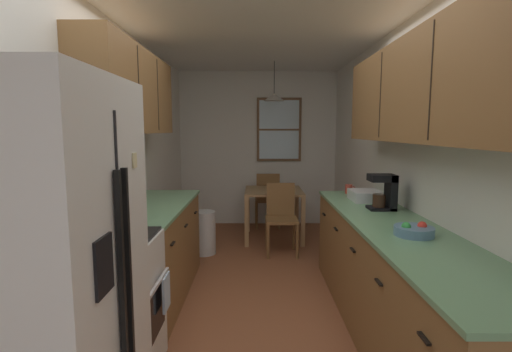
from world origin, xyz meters
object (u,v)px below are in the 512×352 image
at_px(trash_bin, 206,233).
at_px(storage_canister, 129,208).
at_px(dining_chair_far, 269,197).
at_px(fruit_bowl, 416,230).
at_px(coffee_maker, 387,191).
at_px(microwave_over_range, 78,113).
at_px(dish_rack, 367,196).
at_px(stove_range, 107,307).
at_px(refrigerator, 42,291).
at_px(mug_by_coffeemaker, 351,189).
at_px(dining_table, 275,198).
at_px(dining_chair_near, 283,215).

height_order(trash_bin, storage_canister, storage_canister).
distance_m(dining_chair_far, fruit_bowl, 3.73).
bearing_deg(coffee_maker, microwave_over_range, -156.68).
relative_size(microwave_over_range, dish_rack, 1.81).
bearing_deg(coffee_maker, storage_canister, -167.72).
bearing_deg(fruit_bowl, storage_canister, 169.91).
relative_size(stove_range, dining_chair_far, 1.22).
height_order(refrigerator, trash_bin, refrigerator).
height_order(refrigerator, microwave_over_range, microwave_over_range).
bearing_deg(refrigerator, stove_range, 93.33).
height_order(mug_by_coffeemaker, dish_rack, same).
xyz_separation_m(dining_table, dining_chair_near, (0.07, -0.63, -0.11)).
height_order(coffee_maker, mug_by_coffeemaker, coffee_maker).
xyz_separation_m(refrigerator, trash_bin, (0.25, 3.16, -0.63)).
distance_m(dining_table, mug_by_coffeemaker, 1.57).
distance_m(storage_canister, mug_by_coffeemaker, 2.36).
bearing_deg(microwave_over_range, fruit_bowl, 3.67).
distance_m(stove_range, microwave_over_range, 1.22).
height_order(microwave_over_range, dining_chair_near, microwave_over_range).
bearing_deg(dining_chair_near, fruit_bowl, -73.17).
bearing_deg(storage_canister, trash_bin, 81.19).
relative_size(refrigerator, dining_table, 2.16).
bearing_deg(dish_rack, mug_by_coffeemaker, 98.24).
relative_size(dining_table, trash_bin, 1.52).
bearing_deg(coffee_maker, dining_table, 111.78).
bearing_deg(microwave_over_range, stove_range, -0.03).
height_order(dining_table, storage_canister, storage_canister).
relative_size(trash_bin, mug_by_coffeemaker, 4.84).
xyz_separation_m(stove_range, mug_by_coffeemaker, (1.98, 1.77, 0.48)).
height_order(refrigerator, fruit_bowl, refrigerator).
distance_m(storage_canister, coffee_maker, 2.14).
height_order(fruit_bowl, dish_rack, dish_rack).
relative_size(refrigerator, storage_canister, 8.70).
bearing_deg(dish_rack, coffee_maker, -83.63).
bearing_deg(dining_chair_near, refrigerator, -111.14).
bearing_deg(dining_chair_far, dish_rack, -69.60).
height_order(dining_table, fruit_bowl, fruit_bowl).
relative_size(refrigerator, trash_bin, 3.27).
bearing_deg(dish_rack, dining_chair_far, 110.40).
relative_size(storage_canister, mug_by_coffeemaker, 1.82).
bearing_deg(microwave_over_range, dining_chair_near, 60.57).
bearing_deg(stove_range, dining_chair_far, 72.89).
bearing_deg(dining_table, dish_rack, -64.95).
bearing_deg(fruit_bowl, trash_bin, 126.60).
bearing_deg(trash_bin, mug_by_coffeemaker, -21.26).
relative_size(microwave_over_range, coffee_maker, 2.00).
distance_m(stove_range, dish_rack, 2.49).
bearing_deg(storage_canister, stove_range, -89.35).
xyz_separation_m(storage_canister, coffee_maker, (2.09, 0.45, 0.06)).
height_order(trash_bin, coffee_maker, coffee_maker).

